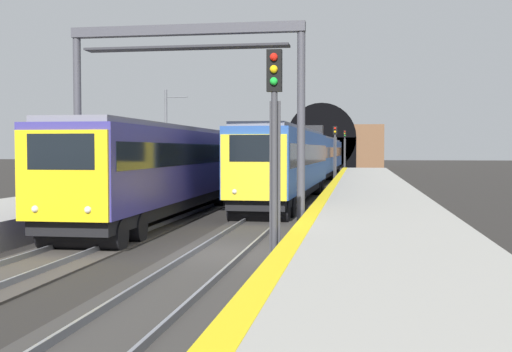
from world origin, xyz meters
name	(u,v)px	position (x,y,z in m)	size (l,w,h in m)	color
ground_plane	(222,255)	(0.00, 0.00, 0.00)	(320.00, 320.00, 0.00)	#282623
platform_right	(382,243)	(0.00, -4.51, 0.45)	(112.00, 4.83, 0.91)	#9E9B93
platform_right_edge_strip	(303,225)	(0.00, -2.34, 0.91)	(112.00, 0.50, 0.01)	yellow
track_main_line	(222,254)	(0.00, 0.00, 0.04)	(160.00, 2.77, 0.21)	#383533
track_adjacent_line	(78,250)	(0.00, 4.38, 0.04)	(160.00, 2.77, 0.21)	#423D38
train_main_approaching	(313,157)	(37.11, 0.00, 2.36)	(60.42, 3.23, 5.05)	#264C99
train_adjacent_platform	(246,159)	(28.54, 4.38, 2.31)	(59.53, 3.02, 4.90)	navy
railway_signal_near	(274,137)	(-1.78, -1.75, 3.33)	(0.39, 0.38, 5.53)	#38383D
railway_signal_mid	(335,150)	(40.00, -1.75, 2.98)	(0.39, 0.38, 5.08)	#38383D
railway_signal_far	(345,146)	(80.60, -1.75, 3.53)	(0.39, 0.38, 5.90)	#38383D
overhead_signal_gantry	(186,78)	(4.21, 2.19, 5.54)	(0.70, 8.44, 7.41)	#3F3F47
tunnel_portal	(322,146)	(88.21, 2.19, 3.57)	(2.34, 20.22, 11.33)	brown
catenary_mast_near	(166,137)	(32.63, 11.67, 4.03)	(0.22, 1.93, 7.86)	#595B60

